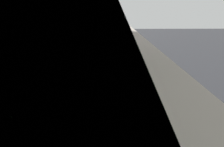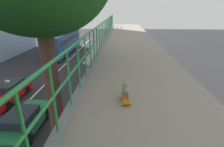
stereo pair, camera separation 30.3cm
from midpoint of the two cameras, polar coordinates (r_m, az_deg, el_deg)
bridge_pier at (r=7.24m, az=5.28°, el=-19.27°), size 1.49×1.49×4.70m
overpass_deck at (r=3.45m, az=12.08°, el=-17.81°), size 3.25×39.73×0.38m
green_railing at (r=3.18m, az=-16.51°, el=-10.79°), size 0.20×37.74×1.25m
car_green_third at (r=11.88m, az=-30.28°, el=-14.71°), size 1.95×4.32×1.35m
city_bus at (r=29.33m, az=-19.72°, el=9.81°), size 2.72×11.79×3.36m
toy_skateboard at (r=3.85m, az=3.26°, el=-8.15°), size 0.23×0.52×0.09m
small_dog at (r=3.83m, az=3.18°, el=-5.00°), size 0.19×0.41×0.30m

